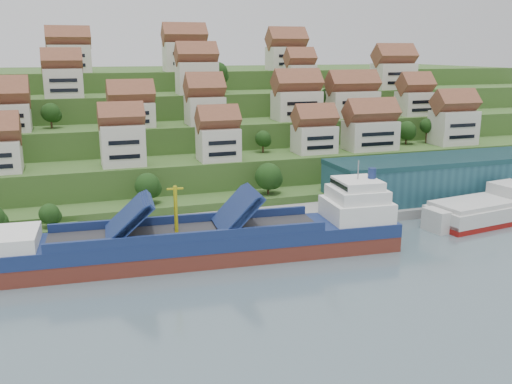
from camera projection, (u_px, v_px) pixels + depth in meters
name	position (u px, v px, depth m)	size (l,w,h in m)	color
ground	(271.00, 249.00, 111.75)	(300.00, 300.00, 0.00)	slate
quay	(330.00, 214.00, 131.49)	(180.00, 14.00, 2.20)	gray
hillside	(172.00, 128.00, 204.29)	(260.00, 128.00, 31.00)	#2D4C1E
hillside_village	(199.00, 100.00, 160.43)	(153.93, 60.84, 29.13)	silver
hillside_trees	(170.00, 144.00, 141.98)	(141.11, 62.35, 31.58)	#1D4115
warehouse	(444.00, 177.00, 141.80)	(60.00, 15.00, 10.00)	#224F5C
flagpole	(333.00, 195.00, 124.90)	(1.28, 0.16, 8.00)	gray
cargo_ship	(210.00, 242.00, 105.84)	(77.41, 17.27, 17.01)	maroon
second_ship	(491.00, 210.00, 129.20)	(31.09, 15.31, 8.64)	maroon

